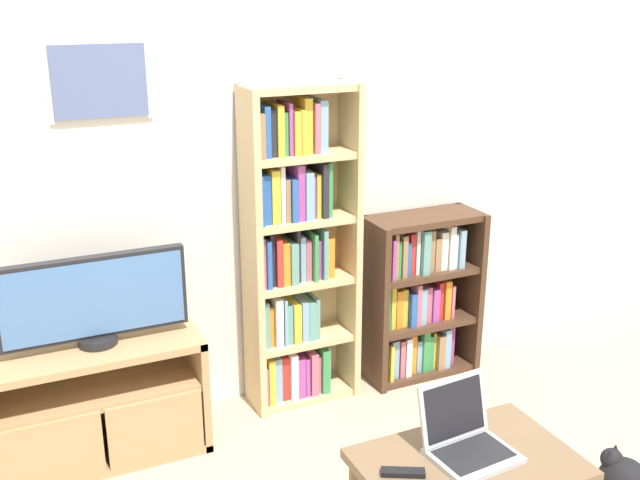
# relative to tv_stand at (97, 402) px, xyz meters

# --- Properties ---
(wall_back) EXTENTS (6.62, 0.09, 2.60)m
(wall_back) POSITION_rel_tv_stand_xyz_m (0.93, 0.28, 1.01)
(wall_back) COLOR silver
(wall_back) RESTS_ON ground_plane
(tv_stand) EXTENTS (0.99, 0.43, 0.58)m
(tv_stand) POSITION_rel_tv_stand_xyz_m (0.00, 0.00, 0.00)
(tv_stand) COLOR tan
(tv_stand) RESTS_ON ground_plane
(television) EXTENTS (0.84, 0.18, 0.43)m
(television) POSITION_rel_tv_stand_xyz_m (0.04, 0.01, 0.51)
(television) COLOR black
(television) RESTS_ON tv_stand
(bookshelf_tall) EXTENTS (0.58, 0.26, 1.70)m
(bookshelf_tall) POSITION_rel_tv_stand_xyz_m (1.07, 0.12, 0.54)
(bookshelf_tall) COLOR tan
(bookshelf_tall) RESTS_ON ground_plane
(bookshelf_short) EXTENTS (0.66, 0.30, 0.95)m
(bookshelf_short) POSITION_rel_tv_stand_xyz_m (1.80, 0.11, 0.17)
(bookshelf_short) COLOR #472D1E
(bookshelf_short) RESTS_ON ground_plane
(coffee_table) EXTENTS (0.81, 0.54, 0.46)m
(coffee_table) POSITION_rel_tv_stand_xyz_m (1.17, -1.30, 0.11)
(coffee_table) COLOR brown
(coffee_table) RESTS_ON ground_plane
(laptop) EXTENTS (0.33, 0.31, 0.27)m
(laptop) POSITION_rel_tv_stand_xyz_m (1.19, -1.24, 0.23)
(laptop) COLOR #B7BABC
(laptop) RESTS_ON coffee_table
(remote_near_laptop) EXTENTS (0.16, 0.11, 0.02)m
(remote_near_laptop) POSITION_rel_tv_stand_xyz_m (0.90, -1.27, 0.17)
(remote_near_laptop) COLOR black
(remote_near_laptop) RESTS_ON coffee_table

